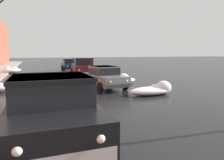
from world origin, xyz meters
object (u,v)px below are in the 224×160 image
at_px(suv_maroon_parked_kerbside_mid, 82,66).
at_px(sedan_darkblue_parked_far_down_block, 70,65).
at_px(pickup_truck_black_approaching_near_lane, 50,106).
at_px(sedan_grey_parked_kerbside_close, 105,77).

height_order(suv_maroon_parked_kerbside_mid, sedan_darkblue_parked_far_down_block, suv_maroon_parked_kerbside_mid).
distance_m(pickup_truck_black_approaching_near_lane, sedan_grey_parked_kerbside_close, 8.13).
xyz_separation_m(sedan_grey_parked_kerbside_close, suv_maroon_parked_kerbside_mid, (0.10, 7.02, 0.24)).
xyz_separation_m(sedan_grey_parked_kerbside_close, sedan_darkblue_parked_far_down_block, (0.10, 14.47, 0.00)).
distance_m(sedan_grey_parked_kerbside_close, suv_maroon_parked_kerbside_mid, 7.03).
distance_m(pickup_truck_black_approaching_near_lane, sedan_darkblue_parked_far_down_block, 21.96).
bearing_deg(sedan_darkblue_parked_far_down_block, sedan_grey_parked_kerbside_close, -90.41).
height_order(pickup_truck_black_approaching_near_lane, suv_maroon_parked_kerbside_mid, suv_maroon_parked_kerbside_mid).
relative_size(sedan_grey_parked_kerbside_close, suv_maroon_parked_kerbside_mid, 0.82).
xyz_separation_m(pickup_truck_black_approaching_near_lane, suv_maroon_parked_kerbside_mid, (4.00, 14.15, 0.11)).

